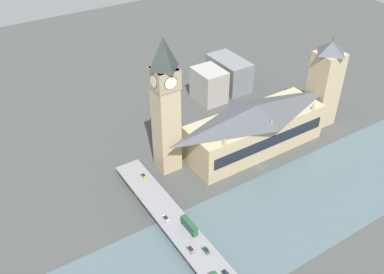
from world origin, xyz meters
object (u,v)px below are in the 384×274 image
parliament_hall (255,127)px  road_bridge (199,252)px  double_decker_bus_lead (189,225)px  car_southbound_mid (143,176)px  clock_tower (165,103)px  car_southbound_extra (190,249)px  car_northbound_lead (226,274)px  car_northbound_tail (165,218)px  victoria_tower (324,84)px  car_southbound_lead (206,250)px

parliament_hall → road_bridge: (-50.00, 71.99, -10.68)m
double_decker_bus_lead → car_southbound_mid: size_ratio=2.62×
clock_tower → car_southbound_extra: bearing=158.7°
parliament_hall → double_decker_bus_lead: (-37.62, 68.85, -7.06)m
parliament_hall → car_northbound_lead: (-66.54, 69.47, -9.06)m
road_bridge → car_northbound_tail: bearing=6.9°
clock_tower → car_northbound_lead: bearing=167.1°
parliament_hall → car_northbound_lead: size_ratio=20.58×
parliament_hall → car_southbound_extra: (-47.98, 74.88, -9.06)m
car_northbound_lead → car_northbound_tail: bearing=7.6°
parliament_hall → road_bridge: 88.30m
double_decker_bus_lead → car_southbound_mid: (44.22, 0.66, -1.99)m
victoria_tower → road_bridge: victoria_tower is taller
clock_tower → double_decker_bus_lead: (-49.89, 17.46, -33.45)m
car_southbound_mid → clock_tower: bearing=-72.6°
parliament_hall → car_southbound_extra: parliament_hall is taller
double_decker_bus_lead → car_northbound_lead: size_ratio=2.71×
clock_tower → double_decker_bus_lead: 62.56m
parliament_hall → car_northbound_tail: 79.84m
victoria_tower → car_southbound_extra: size_ratio=13.03×
car_southbound_lead → car_northbound_lead: bearing=-179.7°
double_decker_bus_lead → car_southbound_extra: size_ratio=2.44×
road_bridge → victoria_tower: bearing=-68.2°
double_decker_bus_lead → car_southbound_extra: (-10.36, 6.03, -2.00)m
double_decker_bus_lead → car_northbound_lead: bearing=178.8°
car_southbound_lead → victoria_tower: bearing=-67.0°
car_northbound_tail → car_southbound_extra: size_ratio=0.98×
parliament_hall → car_northbound_tail: bearing=109.3°
parliament_hall → car_southbound_mid: 70.41m
car_northbound_lead → car_northbound_tail: car_northbound_tail is taller
double_decker_bus_lead → car_southbound_lead: double_decker_bus_lead is taller
double_decker_bus_lead → car_southbound_mid: double_decker_bus_lead is taller
road_bridge → parliament_hall: bearing=-55.2°
car_southbound_lead → road_bridge: bearing=50.1°
car_southbound_extra → car_southbound_mid: bearing=-5.6°
parliament_hall → road_bridge: bearing=124.8°
road_bridge → car_northbound_tail: (23.80, 2.88, 1.63)m
car_northbound_lead → car_southbound_extra: 19.33m
road_bridge → double_decker_bus_lead: 13.28m
double_decker_bus_lead → car_northbound_tail: 13.07m
road_bridge → car_southbound_lead: car_southbound_lead is taller
car_southbound_extra → victoria_tower: bearing=-69.4°
car_northbound_tail → car_southbound_mid: bearing=-9.3°
road_bridge → double_decker_bus_lead: double_decker_bus_lead is taller
double_decker_bus_lead → car_northbound_tail: double_decker_bus_lead is taller
car_northbound_lead → car_southbound_extra: (18.56, 5.41, -0.01)m
car_northbound_lead → car_northbound_tail: 40.71m
parliament_hall → car_southbound_lead: parliament_hall is taller
clock_tower → victoria_tower: clock_tower is taller
clock_tower → car_southbound_lead: bearing=164.2°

